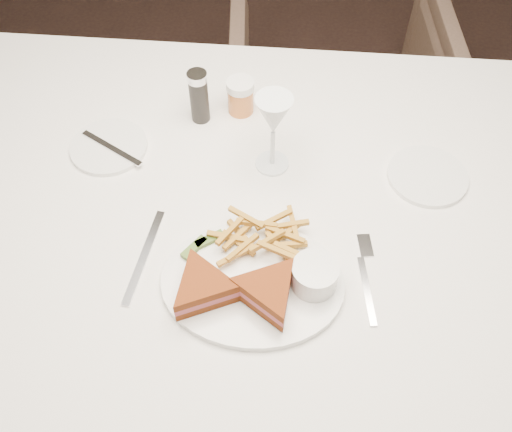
% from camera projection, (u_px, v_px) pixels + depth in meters
% --- Properties ---
extents(table, '(1.61, 1.16, 0.75)m').
position_uv_depth(table, '(260.00, 303.00, 1.39)').
color(table, white).
rests_on(table, ground).
extents(chair_far, '(0.79, 0.76, 0.70)m').
position_uv_depth(chair_far, '(335.00, 91.00, 1.89)').
color(chair_far, '#4D3A2F').
rests_on(chair_far, ground).
extents(table_setting, '(0.81, 0.60, 0.18)m').
position_uv_depth(table_setting, '(254.00, 225.00, 1.03)').
color(table_setting, white).
rests_on(table_setting, table).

